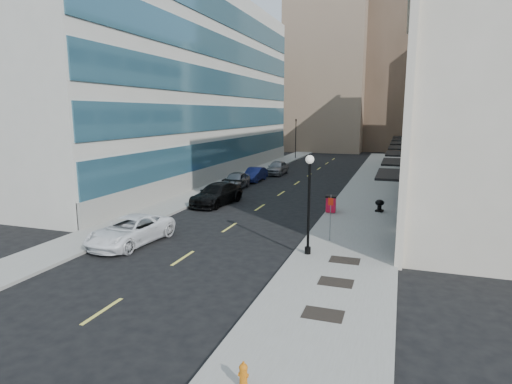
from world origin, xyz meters
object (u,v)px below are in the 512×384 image
Objects in this scene: car_black_pickup at (217,194)px; lamppost at (309,195)px; sign_post at (330,211)px; car_silver_sedan at (236,180)px; trash_bin at (331,203)px; car_white_van at (131,231)px; car_grey_sedan at (277,168)px; car_blue_sedan at (255,174)px; fire_hydrant at (243,376)px; traffic_signal at (296,121)px; urn_planter at (380,204)px.

lamppost is at bearing -39.76° from car_black_pickup.
lamppost is at bearing -92.45° from sign_post.
car_silver_sedan is 12.56m from trash_bin.
car_grey_sedan is (0.20, 28.00, 0.04)m from car_white_van.
car_blue_sedan is 34.20m from fire_hydrant.
car_silver_sedan reaches higher than fire_hydrant.
sign_post is (1.00, -6.72, 0.97)m from trash_bin.
car_grey_sedan is at bearing 102.64° from fire_hydrant.
traffic_signal is 27.46m from car_silver_sedan.
car_silver_sedan is 1.07× the size of car_blue_sedan.
car_black_pickup is at bearing 113.52° from fire_hydrant.
car_silver_sedan is at bearing 139.83° from sign_post.
car_white_van is at bearing -173.73° from lamppost.
car_black_pickup reaches higher than car_blue_sedan.
traffic_signal is 1.51× the size of car_grey_sedan.
car_white_van reaches higher than car_blue_sedan.
lamppost reaches higher than car_black_pickup.
traffic_signal is 1.30× the size of car_white_van.
car_white_van is at bearing -84.43° from car_black_pickup.
car_white_van is 10.85m from car_black_pickup.
car_blue_sedan is at bearing -87.29° from traffic_signal.
urn_planter is at bearing 10.77° from car_black_pickup.
car_grey_sedan is at bearing 109.05° from lamppost.
traffic_signal is 34.41m from car_black_pickup.
car_grey_sedan is at bearing 80.73° from car_silver_sedan.
car_grey_sedan is (0.87, 5.38, 0.09)m from car_blue_sedan.
traffic_signal reaches higher than car_white_van.
car_black_pickup is 1.11× the size of lamppost.
lamppost is 5.80× the size of urn_planter.
car_blue_sedan is 23.98m from lamppost.
sign_post is (10.17, 3.64, 1.02)m from car_white_van.
trash_bin reaches higher than urn_planter.
car_silver_sedan is 5.31× the size of urn_planter.
sign_post is at bearing -59.16° from car_blue_sedan.
traffic_signal is 22.81m from car_blue_sedan.
fire_hydrant is 0.61× the size of trash_bin.
traffic_signal is at bearing 104.28° from trash_bin.
traffic_signal is 8.10× the size of urn_planter.
car_black_pickup is 13.67m from lamppost.
urn_planter is at bearing -38.91° from car_blue_sedan.
lamppost is (10.18, -21.57, 2.38)m from car_blue_sedan.
traffic_signal is at bearing 100.22° from car_black_pickup.
car_blue_sedan is 3.56× the size of trash_bin.
traffic_signal is 1.53× the size of car_silver_sedan.
car_blue_sedan is (1.05, -22.23, -5.02)m from traffic_signal.
lamppost reaches higher than car_white_van.
sign_post reaches higher than fire_hydrant.
lamppost is at bearing -70.56° from car_grey_sedan.
sign_post is (0.66, 2.59, -1.31)m from lamppost.
urn_planter is (12.17, -16.33, -0.11)m from car_grey_sedan.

